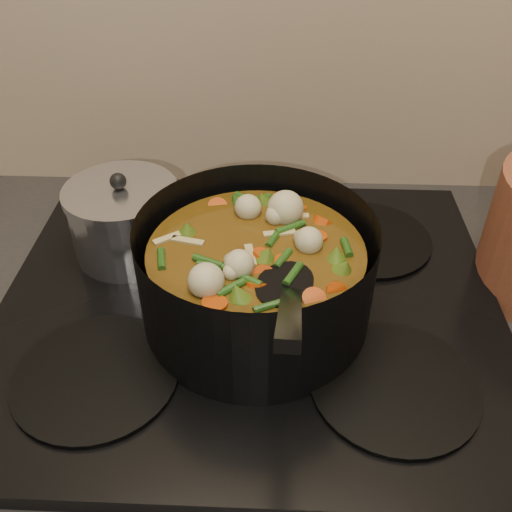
{
  "coord_description": "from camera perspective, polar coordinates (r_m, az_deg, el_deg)",
  "views": [
    {
      "loc": [
        0.03,
        1.41,
        1.42
      ],
      "look_at": [
        0.01,
        1.9,
        1.02
      ],
      "focal_mm": 40.0,
      "sensor_mm": 36.0,
      "label": 1
    }
  ],
  "objects": [
    {
      "name": "counter",
      "position": [
        1.09,
        -0.43,
        -22.88
      ],
      "size": [
        2.64,
        0.64,
        0.91
      ],
      "color": "brown",
      "rests_on": "ground"
    },
    {
      "name": "stovetop",
      "position": [
        0.72,
        -0.61,
        -4.87
      ],
      "size": [
        0.62,
        0.54,
        0.03
      ],
      "color": "black",
      "rests_on": "counter"
    },
    {
      "name": "stockpot",
      "position": [
        0.65,
        0.02,
        -2.09
      ],
      "size": [
        0.32,
        0.39,
        0.2
      ],
      "rotation": [
        0.0,
        0.0,
        -0.24
      ],
      "color": "black",
      "rests_on": "stovetop"
    },
    {
      "name": "saucepan",
      "position": [
        0.78,
        -12.99,
        3.51
      ],
      "size": [
        0.15,
        0.15,
        0.12
      ],
      "rotation": [
        0.0,
        0.0,
        0.23
      ],
      "color": "silver",
      "rests_on": "stovetop"
    }
  ]
}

